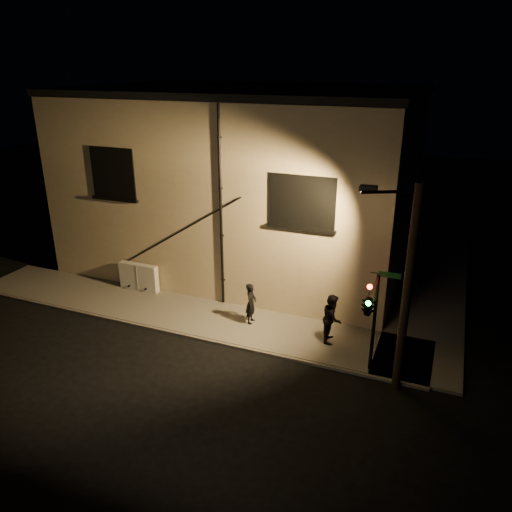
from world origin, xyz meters
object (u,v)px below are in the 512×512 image
at_px(pedestrian_b, 332,318).
at_px(traffic_signal, 369,305).
at_px(utility_cabinet, 139,277).
at_px(pedestrian_a, 251,303).
at_px(streetlamp_pole, 404,283).

relative_size(pedestrian_b, traffic_signal, 0.52).
xyz_separation_m(utility_cabinet, pedestrian_a, (5.93, -0.92, 0.21)).
xyz_separation_m(pedestrian_a, streetlamp_pole, (5.86, -1.88, 2.67)).
relative_size(pedestrian_b, streetlamp_pole, 0.28).
bearing_deg(utility_cabinet, traffic_signal, -13.17).
height_order(pedestrian_a, traffic_signal, traffic_signal).
distance_m(pedestrian_b, streetlamp_pole, 3.99).
bearing_deg(pedestrian_a, pedestrian_b, -98.46).
distance_m(utility_cabinet, streetlamp_pole, 12.46).
bearing_deg(traffic_signal, pedestrian_a, 161.69).
bearing_deg(streetlamp_pole, pedestrian_a, 162.17).
relative_size(pedestrian_a, streetlamp_pole, 0.25).
bearing_deg(traffic_signal, utility_cabinet, 166.83).
height_order(traffic_signal, streetlamp_pole, streetlamp_pole).
height_order(utility_cabinet, traffic_signal, traffic_signal).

